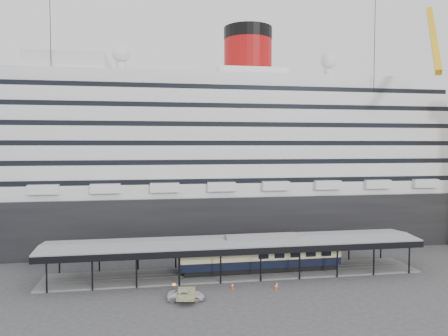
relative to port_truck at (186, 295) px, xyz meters
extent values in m
plane|color=#363638|center=(8.21, 4.88, -0.64)|extent=(200.00, 200.00, 0.00)
cube|color=black|center=(8.21, 36.88, 4.36)|extent=(130.00, 30.00, 10.00)
cylinder|color=#A60D0D|center=(16.21, 36.88, 36.76)|extent=(10.00, 10.00, 9.00)
cylinder|color=black|center=(16.21, 36.88, 42.01)|extent=(10.10, 10.10, 2.50)
sphere|color=silver|center=(-9.79, 36.88, 37.06)|extent=(3.60, 3.60, 3.60)
sphere|color=silver|center=(34.21, 36.88, 37.06)|extent=(3.60, 3.60, 3.60)
cube|color=slate|center=(8.21, 9.88, -0.52)|extent=(56.00, 8.00, 0.24)
cube|color=slate|center=(8.21, 9.16, -0.36)|extent=(54.00, 0.08, 0.10)
cube|color=slate|center=(8.21, 10.60, -0.36)|extent=(54.00, 0.08, 0.10)
cube|color=black|center=(8.21, 5.38, 3.81)|extent=(56.00, 0.18, 0.90)
cube|color=black|center=(8.21, 14.38, 3.81)|extent=(56.00, 0.18, 0.90)
cube|color=slate|center=(8.21, 9.88, 4.54)|extent=(56.00, 9.00, 0.24)
cylinder|color=black|center=(-21.00, 26.63, 22.96)|extent=(0.12, 0.12, 47.21)
cube|color=#EDAF15|center=(47.34, 20.00, 38.56)|extent=(11.42, 18.78, 16.80)
cylinder|color=black|center=(38.47, 25.12, 22.96)|extent=(0.12, 0.12, 47.21)
imported|color=silver|center=(0.00, 0.00, 0.00)|extent=(4.85, 2.70, 1.28)
cube|color=black|center=(12.18, 9.88, -0.01)|extent=(23.52, 2.93, 0.78)
cube|color=black|center=(12.18, 9.88, 1.00)|extent=(24.64, 3.39, 1.23)
cube|color=beige|center=(12.18, 9.88, 2.34)|extent=(24.64, 3.43, 1.45)
cube|color=black|center=(12.18, 9.88, 3.29)|extent=(24.64, 3.39, 0.45)
cube|color=red|center=(6.53, 3.29, -0.62)|extent=(0.54, 0.54, 0.03)
cone|color=red|center=(6.53, 3.29, -0.22)|extent=(0.46, 0.46, 0.79)
cylinder|color=white|center=(6.53, 3.29, -0.15)|extent=(0.25, 0.25, 0.15)
cube|color=red|center=(12.22, 1.92, -0.62)|extent=(0.57, 0.57, 0.03)
cone|color=red|center=(12.22, 1.92, -0.21)|extent=(0.48, 0.48, 0.82)
cylinder|color=white|center=(12.22, 1.92, -0.13)|extent=(0.26, 0.26, 0.16)
cube|color=#F4450D|center=(12.63, 2.89, -0.63)|extent=(0.39, 0.39, 0.03)
cone|color=#F4450D|center=(12.63, 2.89, -0.27)|extent=(0.33, 0.33, 0.70)
cylinder|color=white|center=(12.63, 2.89, -0.20)|extent=(0.23, 0.23, 0.14)
camera|label=1|loc=(-4.39, -53.58, 18.73)|focal=35.00mm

